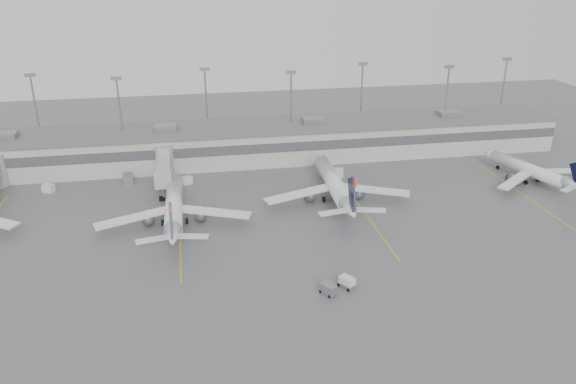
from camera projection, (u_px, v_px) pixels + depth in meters
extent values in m
plane|color=#555558|center=(299.00, 285.00, 84.29)|extent=(260.00, 260.00, 0.00)
cube|color=#A6A6A1|center=(252.00, 143.00, 135.27)|extent=(150.00, 16.00, 8.00)
cube|color=#47474C|center=(256.00, 149.00, 127.59)|extent=(150.00, 0.15, 2.20)
cube|color=#606060|center=(251.00, 126.00, 133.69)|extent=(152.00, 17.00, 0.30)
cube|color=slate|center=(5.00, 136.00, 124.32)|extent=(5.00, 4.00, 1.30)
cube|color=slate|center=(448.00, 113.00, 141.64)|extent=(5.00, 4.00, 1.30)
cylinder|color=gray|center=(37.00, 118.00, 133.28)|extent=(0.44, 0.44, 20.00)
cube|color=slate|center=(30.00, 75.00, 129.31)|extent=(2.40, 0.50, 0.80)
cylinder|color=gray|center=(121.00, 122.00, 129.79)|extent=(0.44, 0.44, 20.00)
cube|color=slate|center=(116.00, 78.00, 125.81)|extent=(2.40, 0.50, 0.80)
cylinder|color=gray|center=(207.00, 110.00, 139.88)|extent=(0.44, 0.44, 20.00)
cube|color=slate|center=(204.00, 69.00, 135.90)|extent=(2.40, 0.50, 0.80)
cylinder|color=gray|center=(291.00, 114.00, 136.39)|extent=(0.44, 0.44, 20.00)
cube|color=slate|center=(291.00, 72.00, 132.41)|extent=(2.40, 0.50, 0.80)
cylinder|color=gray|center=(361.00, 103.00, 146.48)|extent=(0.44, 0.44, 20.00)
cube|color=slate|center=(363.00, 64.00, 142.50)|extent=(2.40, 0.50, 0.80)
cylinder|color=gray|center=(445.00, 107.00, 142.99)|extent=(0.44, 0.44, 20.00)
cube|color=slate|center=(450.00, 67.00, 139.01)|extent=(2.40, 0.50, 0.80)
cylinder|color=gray|center=(502.00, 97.00, 153.08)|extent=(0.44, 0.44, 20.00)
cube|color=slate|center=(507.00, 59.00, 149.10)|extent=(2.40, 0.50, 0.80)
cylinder|color=#97999B|center=(165.00, 161.00, 124.83)|extent=(4.00, 4.00, 7.00)
cube|color=#97999B|center=(164.00, 167.00, 118.63)|extent=(2.80, 13.00, 2.60)
cube|color=#97999B|center=(163.00, 180.00, 111.84)|extent=(3.40, 2.40, 3.00)
cylinder|color=gray|center=(164.00, 194.00, 112.97)|extent=(0.70, 0.70, 2.80)
cube|color=black|center=(165.00, 198.00, 113.38)|extent=(2.20, 1.20, 0.70)
cube|color=gold|center=(180.00, 225.00, 103.14)|extent=(0.25, 40.00, 0.01)
cube|color=gold|center=(363.00, 210.00, 108.91)|extent=(0.25, 40.00, 0.01)
cube|color=gold|center=(527.00, 197.00, 114.69)|extent=(0.25, 40.00, 0.01)
cylinder|color=silver|center=(174.00, 204.00, 103.96)|extent=(3.26, 22.91, 3.12)
cone|color=silver|center=(175.00, 179.00, 115.65)|extent=(3.14, 2.93, 3.12)
cone|color=silver|center=(173.00, 236.00, 91.24)|extent=(3.15, 5.22, 3.12)
cube|color=silver|center=(133.00, 218.00, 100.48)|extent=(13.71, 6.68, 0.36)
cube|color=silver|center=(214.00, 212.00, 102.80)|extent=(13.69, 6.82, 0.36)
cube|color=black|center=(171.00, 221.00, 89.60)|extent=(0.35, 5.86, 6.80)
cube|color=#B6210E|center=(170.00, 209.00, 87.31)|extent=(0.32, 2.11, 1.98)
cylinder|color=black|center=(175.00, 198.00, 113.48)|extent=(0.37, 0.94, 0.94)
cylinder|color=black|center=(163.00, 222.00, 102.71)|extent=(0.48, 1.15, 1.14)
cylinder|color=black|center=(187.00, 221.00, 103.41)|extent=(0.48, 1.15, 1.14)
cylinder|color=silver|center=(333.00, 182.00, 113.67)|extent=(4.25, 24.02, 3.26)
cone|color=silver|center=(321.00, 160.00, 125.96)|extent=(3.38, 3.18, 3.26)
cone|color=silver|center=(351.00, 210.00, 100.33)|extent=(3.48, 5.56, 3.26)
cube|color=silver|center=(299.00, 194.00, 110.27)|extent=(14.36, 6.52, 0.38)
cube|color=silver|center=(374.00, 190.00, 112.21)|extent=(14.22, 7.57, 0.38)
cube|color=black|center=(352.00, 195.00, 98.60)|extent=(0.58, 6.13, 7.11)
cube|color=#B6210E|center=(355.00, 183.00, 96.21)|extent=(0.42, 2.21, 2.06)
cylinder|color=black|center=(324.00, 177.00, 123.67)|extent=(0.42, 0.99, 0.98)
cylinder|color=black|center=(324.00, 199.00, 112.44)|extent=(0.54, 1.21, 1.20)
cylinder|color=black|center=(346.00, 198.00, 113.02)|extent=(0.54, 1.21, 1.20)
cylinder|color=silver|center=(527.00, 169.00, 122.43)|extent=(8.18, 19.46, 2.66)
cone|color=silver|center=(489.00, 154.00, 131.45)|extent=(3.27, 3.15, 2.66)
cone|color=silver|center=(575.00, 186.00, 112.61)|extent=(3.83, 5.02, 2.66)
cube|color=silver|center=(515.00, 180.00, 118.07)|extent=(10.80, 8.47, 0.31)
cube|color=silver|center=(556.00, 171.00, 123.27)|extent=(11.59, 2.56, 0.31)
cylinder|color=black|center=(498.00, 167.00, 129.86)|extent=(0.53, 0.85, 0.80)
cylinder|color=black|center=(526.00, 182.00, 121.04)|extent=(0.66, 1.05, 0.98)
cylinder|color=black|center=(538.00, 179.00, 122.60)|extent=(0.66, 1.05, 0.98)
cube|color=silver|center=(347.00, 282.00, 83.43)|extent=(2.45, 2.69, 1.71)
cube|color=slate|center=(347.00, 285.00, 83.63)|extent=(2.81, 3.11, 0.67)
cylinder|color=black|center=(339.00, 285.00, 83.80)|extent=(0.47, 0.56, 0.53)
cylinder|color=black|center=(345.00, 281.00, 84.77)|extent=(0.47, 0.56, 0.53)
cylinder|color=black|center=(348.00, 290.00, 82.54)|extent=(0.47, 0.56, 0.53)
cylinder|color=black|center=(355.00, 286.00, 83.51)|extent=(0.47, 0.56, 0.53)
cube|color=slate|center=(328.00, 289.00, 81.82)|extent=(2.54, 2.84, 1.50)
cylinder|color=black|center=(321.00, 291.00, 82.24)|extent=(0.43, 0.52, 0.49)
cylinder|color=black|center=(335.00, 293.00, 81.85)|extent=(0.43, 0.52, 0.49)
cube|color=silver|center=(49.00, 188.00, 117.14)|extent=(2.74, 2.37, 1.64)
cube|color=silver|center=(187.00, 180.00, 121.28)|extent=(2.56, 2.12, 1.55)
cube|color=silver|center=(337.00, 173.00, 125.05)|extent=(3.01, 2.35, 1.89)
cube|color=slate|center=(128.00, 179.00, 121.75)|extent=(2.39, 3.38, 1.95)
cone|color=#DC6804|center=(43.00, 205.00, 110.43)|extent=(0.47, 0.47, 0.75)
cone|color=#DC6804|center=(167.00, 198.00, 113.64)|extent=(0.45, 0.45, 0.71)
cone|color=#DC6804|center=(340.00, 195.00, 114.90)|extent=(0.38, 0.38, 0.61)
cone|color=#DC6804|center=(484.00, 172.00, 127.03)|extent=(0.44, 0.44, 0.70)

